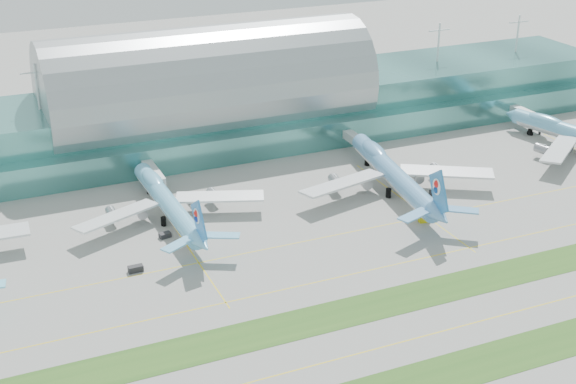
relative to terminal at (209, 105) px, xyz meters
name	(u,v)px	position (x,y,z in m)	size (l,w,h in m)	color
ground	(378,310)	(-0.01, -128.79, -14.23)	(700.00, 700.00, 0.00)	gray
terminal	(209,105)	(0.00, 0.00, 0.00)	(340.00, 69.10, 36.00)	#3D7A75
grass_strip_near	(442,375)	(-0.01, -156.79, -14.19)	(420.00, 12.00, 0.08)	#2D591E
grass_strip_far	(374,306)	(-0.01, -126.79, -14.19)	(420.00, 12.00, 0.08)	#2D591E
taxiline_b	(408,340)	(-0.01, -142.79, -14.22)	(420.00, 0.35, 0.01)	yellow
taxiline_c	(344,276)	(-0.01, -110.79, -14.22)	(420.00, 0.35, 0.01)	yellow
taxiline_d	(309,240)	(-0.01, -88.79, -14.22)	(420.00, 0.35, 0.01)	yellow
airliner_b	(167,201)	(-32.88, -58.92, -8.54)	(59.03, 66.94, 18.44)	#68BCE6
airliner_c	(393,173)	(39.41, -67.82, -7.85)	(65.53, 75.00, 20.67)	#5D99CD
gse_c	(136,269)	(-49.58, -86.73, -13.38)	(3.93, 1.89, 1.70)	black
gse_d	(165,235)	(-37.13, -70.59, -13.51)	(3.26, 2.05, 1.44)	black
gse_e	(424,220)	(36.62, -91.64, -13.46)	(3.26, 1.78, 1.53)	#BFB30B
gse_f	(434,193)	(50.32, -75.99, -13.48)	(3.07, 1.78, 1.50)	black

